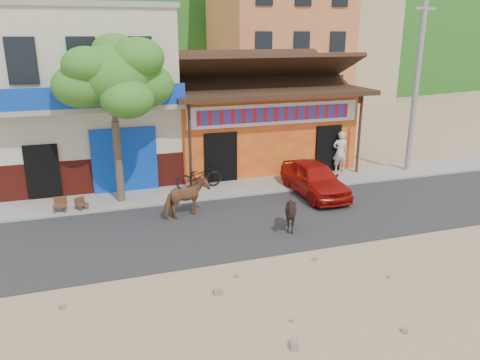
# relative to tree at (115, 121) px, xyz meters

# --- Properties ---
(ground) EXTENTS (120.00, 120.00, 0.00)m
(ground) POSITION_rel_tree_xyz_m (4.60, -5.80, -3.12)
(ground) COLOR #9E825B
(ground) RESTS_ON ground
(road) EXTENTS (60.00, 5.00, 0.04)m
(road) POSITION_rel_tree_xyz_m (4.60, -3.30, -3.10)
(road) COLOR #28282B
(road) RESTS_ON ground
(sidewalk) EXTENTS (60.00, 2.00, 0.12)m
(sidewalk) POSITION_rel_tree_xyz_m (4.60, 0.20, -3.06)
(sidewalk) COLOR gray
(sidewalk) RESTS_ON ground
(dance_club) EXTENTS (8.00, 6.00, 3.60)m
(dance_club) POSITION_rel_tree_xyz_m (6.60, 4.20, -1.32)
(dance_club) COLOR orange
(dance_club) RESTS_ON ground
(cafe_building) EXTENTS (7.00, 6.00, 7.00)m
(cafe_building) POSITION_rel_tree_xyz_m (-0.90, 4.20, 0.38)
(cafe_building) COLOR beige
(cafe_building) RESTS_ON ground
(apartment_front) EXTENTS (9.00, 9.00, 12.00)m
(apartment_front) POSITION_rel_tree_xyz_m (13.60, 18.20, 2.88)
(apartment_front) COLOR #CC723F
(apartment_front) RESTS_ON ground
(apartment_rear) EXTENTS (8.00, 8.00, 10.00)m
(apartment_rear) POSITION_rel_tree_xyz_m (22.60, 24.20, 1.88)
(apartment_rear) COLOR tan
(apartment_rear) RESTS_ON ground
(tree) EXTENTS (3.00, 3.00, 6.00)m
(tree) POSITION_rel_tree_xyz_m (0.00, 0.00, 0.00)
(tree) COLOR #2D721E
(tree) RESTS_ON sidewalk
(utility_pole) EXTENTS (0.24, 0.24, 8.00)m
(utility_pole) POSITION_rel_tree_xyz_m (12.80, 0.20, 1.00)
(utility_pole) COLOR gray
(utility_pole) RESTS_ON sidewalk
(cow_tan) EXTENTS (1.73, 1.24, 1.33)m
(cow_tan) POSITION_rel_tree_xyz_m (2.05, -2.12, -2.42)
(cow_tan) COLOR brown
(cow_tan) RESTS_ON road
(cow_dark) EXTENTS (1.38, 1.31, 1.20)m
(cow_dark) POSITION_rel_tree_xyz_m (4.93, -4.40, -2.48)
(cow_dark) COLOR black
(cow_dark) RESTS_ON road
(red_car) EXTENTS (1.57, 3.87, 1.32)m
(red_car) POSITION_rel_tree_xyz_m (7.27, -1.40, -2.42)
(red_car) COLOR #A7100B
(red_car) RESTS_ON road
(scooter) EXTENTS (1.98, 0.91, 1.00)m
(scooter) POSITION_rel_tree_xyz_m (3.10, 0.53, -2.50)
(scooter) COLOR black
(scooter) RESTS_ON sidewalk
(pedestrian) EXTENTS (0.74, 0.56, 1.84)m
(pedestrian) POSITION_rel_tree_xyz_m (9.67, 0.90, -2.08)
(pedestrian) COLOR silver
(pedestrian) RESTS_ON sidewalk
(cafe_chair_left) EXTENTS (0.47, 0.47, 0.94)m
(cafe_chair_left) POSITION_rel_tree_xyz_m (-2.13, -0.50, -2.53)
(cafe_chair_left) COLOR #4B2A19
(cafe_chair_left) RESTS_ON sidewalk
(cafe_chair_right) EXTENTS (0.50, 0.50, 0.79)m
(cafe_chair_right) POSITION_rel_tree_xyz_m (-1.40, -0.50, -2.61)
(cafe_chair_right) COLOR #462B17
(cafe_chair_right) RESTS_ON sidewalk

